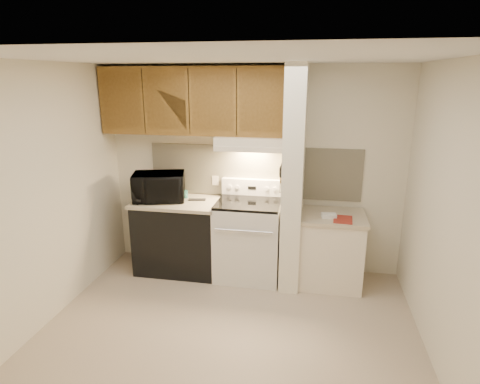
# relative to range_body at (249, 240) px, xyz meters

# --- Properties ---
(floor) EXTENTS (3.60, 3.60, 0.00)m
(floor) POSITION_rel_range_body_xyz_m (0.00, -1.16, -0.46)
(floor) COLOR tan
(floor) RESTS_ON ground
(ceiling) EXTENTS (3.60, 3.60, 0.00)m
(ceiling) POSITION_rel_range_body_xyz_m (0.00, -1.16, 2.04)
(ceiling) COLOR white
(ceiling) RESTS_ON wall_back
(wall_back) EXTENTS (3.60, 2.50, 0.02)m
(wall_back) POSITION_rel_range_body_xyz_m (0.00, 0.34, 0.79)
(wall_back) COLOR beige
(wall_back) RESTS_ON floor
(wall_left) EXTENTS (0.02, 3.00, 2.50)m
(wall_left) POSITION_rel_range_body_xyz_m (-1.80, -1.16, 0.79)
(wall_left) COLOR beige
(wall_left) RESTS_ON floor
(wall_right) EXTENTS (0.02, 3.00, 2.50)m
(wall_right) POSITION_rel_range_body_xyz_m (1.80, -1.16, 0.79)
(wall_right) COLOR beige
(wall_right) RESTS_ON floor
(backsplash) EXTENTS (2.60, 0.02, 0.63)m
(backsplash) POSITION_rel_range_body_xyz_m (0.00, 0.33, 0.78)
(backsplash) COLOR beige
(backsplash) RESTS_ON wall_back
(range_body) EXTENTS (0.76, 0.65, 0.92)m
(range_body) POSITION_rel_range_body_xyz_m (0.00, 0.00, 0.00)
(range_body) COLOR silver
(range_body) RESTS_ON floor
(oven_window) EXTENTS (0.50, 0.01, 0.30)m
(oven_window) POSITION_rel_range_body_xyz_m (0.00, -0.32, 0.04)
(oven_window) COLOR black
(oven_window) RESTS_ON range_body
(oven_handle) EXTENTS (0.65, 0.02, 0.02)m
(oven_handle) POSITION_rel_range_body_xyz_m (0.00, -0.35, 0.26)
(oven_handle) COLOR silver
(oven_handle) RESTS_ON range_body
(cooktop) EXTENTS (0.74, 0.64, 0.03)m
(cooktop) POSITION_rel_range_body_xyz_m (0.00, 0.00, 0.48)
(cooktop) COLOR black
(cooktop) RESTS_ON range_body
(range_backguard) EXTENTS (0.76, 0.08, 0.20)m
(range_backguard) POSITION_rel_range_body_xyz_m (0.00, 0.28, 0.59)
(range_backguard) COLOR silver
(range_backguard) RESTS_ON range_body
(range_display) EXTENTS (0.10, 0.01, 0.04)m
(range_display) POSITION_rel_range_body_xyz_m (0.00, 0.24, 0.59)
(range_display) COLOR black
(range_display) RESTS_ON range_backguard
(range_knob_left_outer) EXTENTS (0.05, 0.02, 0.05)m
(range_knob_left_outer) POSITION_rel_range_body_xyz_m (-0.28, 0.24, 0.59)
(range_knob_left_outer) COLOR silver
(range_knob_left_outer) RESTS_ON range_backguard
(range_knob_left_inner) EXTENTS (0.05, 0.02, 0.05)m
(range_knob_left_inner) POSITION_rel_range_body_xyz_m (-0.18, 0.24, 0.59)
(range_knob_left_inner) COLOR silver
(range_knob_left_inner) RESTS_ON range_backguard
(range_knob_right_inner) EXTENTS (0.05, 0.02, 0.05)m
(range_knob_right_inner) POSITION_rel_range_body_xyz_m (0.18, 0.24, 0.59)
(range_knob_right_inner) COLOR silver
(range_knob_right_inner) RESTS_ON range_backguard
(range_knob_right_outer) EXTENTS (0.05, 0.02, 0.05)m
(range_knob_right_outer) POSITION_rel_range_body_xyz_m (0.28, 0.24, 0.59)
(range_knob_right_outer) COLOR silver
(range_knob_right_outer) RESTS_ON range_backguard
(dishwasher_front) EXTENTS (1.00, 0.63, 0.87)m
(dishwasher_front) POSITION_rel_range_body_xyz_m (-0.88, 0.01, -0.03)
(dishwasher_front) COLOR black
(dishwasher_front) RESTS_ON floor
(left_countertop) EXTENTS (1.04, 0.67, 0.04)m
(left_countertop) POSITION_rel_range_body_xyz_m (-0.88, 0.01, 0.43)
(left_countertop) COLOR #BEAF90
(left_countertop) RESTS_ON dishwasher_front
(spoon_rest) EXTENTS (0.22, 0.10, 0.01)m
(spoon_rest) POSITION_rel_range_body_xyz_m (-0.65, 0.06, 0.46)
(spoon_rest) COLOR black
(spoon_rest) RESTS_ON left_countertop
(teal_jar) EXTENTS (0.10, 0.10, 0.09)m
(teal_jar) POSITION_rel_range_body_xyz_m (-0.83, 0.14, 0.50)
(teal_jar) COLOR #2D6F61
(teal_jar) RESTS_ON left_countertop
(outlet) EXTENTS (0.08, 0.01, 0.12)m
(outlet) POSITION_rel_range_body_xyz_m (-0.48, 0.32, 0.64)
(outlet) COLOR #F2E4CA
(outlet) RESTS_ON backsplash
(microwave) EXTENTS (0.69, 0.56, 0.34)m
(microwave) POSITION_rel_range_body_xyz_m (-1.10, -0.01, 0.62)
(microwave) COLOR black
(microwave) RESTS_ON left_countertop
(partition_pillar) EXTENTS (0.22, 0.70, 2.50)m
(partition_pillar) POSITION_rel_range_body_xyz_m (0.51, -0.01, 0.79)
(partition_pillar) COLOR white
(partition_pillar) RESTS_ON floor
(pillar_trim) EXTENTS (0.01, 0.70, 0.04)m
(pillar_trim) POSITION_rel_range_body_xyz_m (0.39, -0.01, 0.84)
(pillar_trim) COLOR brown
(pillar_trim) RESTS_ON partition_pillar
(knife_strip) EXTENTS (0.02, 0.42, 0.04)m
(knife_strip) POSITION_rel_range_body_xyz_m (0.39, -0.06, 0.86)
(knife_strip) COLOR black
(knife_strip) RESTS_ON partition_pillar
(knife_blade_a) EXTENTS (0.01, 0.03, 0.16)m
(knife_blade_a) POSITION_rel_range_body_xyz_m (0.38, -0.20, 0.76)
(knife_blade_a) COLOR silver
(knife_blade_a) RESTS_ON knife_strip
(knife_handle_a) EXTENTS (0.02, 0.02, 0.10)m
(knife_handle_a) POSITION_rel_range_body_xyz_m (0.38, -0.22, 0.91)
(knife_handle_a) COLOR black
(knife_handle_a) RESTS_ON knife_strip
(knife_blade_b) EXTENTS (0.01, 0.04, 0.18)m
(knife_blade_b) POSITION_rel_range_body_xyz_m (0.38, -0.13, 0.75)
(knife_blade_b) COLOR silver
(knife_blade_b) RESTS_ON knife_strip
(knife_handle_b) EXTENTS (0.02, 0.02, 0.10)m
(knife_handle_b) POSITION_rel_range_body_xyz_m (0.38, -0.14, 0.91)
(knife_handle_b) COLOR black
(knife_handle_b) RESTS_ON knife_strip
(knife_blade_c) EXTENTS (0.01, 0.04, 0.20)m
(knife_blade_c) POSITION_rel_range_body_xyz_m (0.38, -0.06, 0.74)
(knife_blade_c) COLOR silver
(knife_blade_c) RESTS_ON knife_strip
(knife_handle_c) EXTENTS (0.02, 0.02, 0.10)m
(knife_handle_c) POSITION_rel_range_body_xyz_m (0.38, -0.04, 0.91)
(knife_handle_c) COLOR black
(knife_handle_c) RESTS_ON knife_strip
(knife_blade_d) EXTENTS (0.01, 0.04, 0.16)m
(knife_blade_d) POSITION_rel_range_body_xyz_m (0.38, 0.04, 0.76)
(knife_blade_d) COLOR silver
(knife_blade_d) RESTS_ON knife_strip
(knife_handle_d) EXTENTS (0.02, 0.02, 0.10)m
(knife_handle_d) POSITION_rel_range_body_xyz_m (0.38, 0.02, 0.91)
(knife_handle_d) COLOR black
(knife_handle_d) RESTS_ON knife_strip
(knife_blade_e) EXTENTS (0.01, 0.04, 0.18)m
(knife_blade_e) POSITION_rel_range_body_xyz_m (0.38, 0.09, 0.75)
(knife_blade_e) COLOR silver
(knife_blade_e) RESTS_ON knife_strip
(knife_handle_e) EXTENTS (0.02, 0.02, 0.10)m
(knife_handle_e) POSITION_rel_range_body_xyz_m (0.38, 0.10, 0.91)
(knife_handle_e) COLOR black
(knife_handle_e) RESTS_ON knife_strip
(oven_mitt) EXTENTS (0.03, 0.11, 0.25)m
(oven_mitt) POSITION_rel_range_body_xyz_m (0.38, 0.17, 0.71)
(oven_mitt) COLOR slate
(oven_mitt) RESTS_ON partition_pillar
(right_cab_base) EXTENTS (0.70, 0.60, 0.81)m
(right_cab_base) POSITION_rel_range_body_xyz_m (0.97, -0.01, -0.06)
(right_cab_base) COLOR #F2E4CA
(right_cab_base) RESTS_ON floor
(right_countertop) EXTENTS (0.74, 0.64, 0.04)m
(right_countertop) POSITION_rel_range_body_xyz_m (0.97, -0.01, 0.37)
(right_countertop) COLOR #BEAF90
(right_countertop) RESTS_ON right_cab_base
(red_folder) EXTENTS (0.22, 0.29, 0.01)m
(red_folder) POSITION_rel_range_body_xyz_m (1.07, -0.16, 0.39)
(red_folder) COLOR maroon
(red_folder) RESTS_ON right_countertop
(white_box) EXTENTS (0.17, 0.13, 0.04)m
(white_box) POSITION_rel_range_body_xyz_m (0.92, -0.11, 0.41)
(white_box) COLOR white
(white_box) RESTS_ON right_countertop
(range_hood) EXTENTS (0.78, 0.44, 0.15)m
(range_hood) POSITION_rel_range_body_xyz_m (0.00, 0.12, 1.17)
(range_hood) COLOR #F2E4CA
(range_hood) RESTS_ON upper_cabinets
(hood_lip) EXTENTS (0.78, 0.04, 0.06)m
(hood_lip) POSITION_rel_range_body_xyz_m (0.00, -0.08, 1.12)
(hood_lip) COLOR #F2E4CA
(hood_lip) RESTS_ON range_hood
(upper_cabinets) EXTENTS (2.18, 0.33, 0.77)m
(upper_cabinets) POSITION_rel_range_body_xyz_m (-0.69, 0.17, 1.62)
(upper_cabinets) COLOR brown
(upper_cabinets) RESTS_ON wall_back
(cab_door_a) EXTENTS (0.46, 0.01, 0.63)m
(cab_door_a) POSITION_rel_range_body_xyz_m (-1.51, 0.01, 1.62)
(cab_door_a) COLOR brown
(cab_door_a) RESTS_ON upper_cabinets
(cab_gap_a) EXTENTS (0.01, 0.01, 0.73)m
(cab_gap_a) POSITION_rel_range_body_xyz_m (-1.23, 0.01, 1.62)
(cab_gap_a) COLOR black
(cab_gap_a) RESTS_ON upper_cabinets
(cab_door_b) EXTENTS (0.46, 0.01, 0.63)m
(cab_door_b) POSITION_rel_range_body_xyz_m (-0.96, 0.01, 1.62)
(cab_door_b) COLOR brown
(cab_door_b) RESTS_ON upper_cabinets
(cab_gap_b) EXTENTS (0.01, 0.01, 0.73)m
(cab_gap_b) POSITION_rel_range_body_xyz_m (-0.69, 0.01, 1.62)
(cab_gap_b) COLOR black
(cab_gap_b) RESTS_ON upper_cabinets
(cab_door_c) EXTENTS (0.46, 0.01, 0.63)m
(cab_door_c) POSITION_rel_range_body_xyz_m (-0.42, 0.01, 1.62)
(cab_door_c) COLOR brown
(cab_door_c) RESTS_ON upper_cabinets
(cab_gap_c) EXTENTS (0.01, 0.01, 0.73)m
(cab_gap_c) POSITION_rel_range_body_xyz_m (-0.14, 0.01, 1.62)
(cab_gap_c) COLOR black
(cab_gap_c) RESTS_ON upper_cabinets
(cab_door_d) EXTENTS (0.46, 0.01, 0.63)m
(cab_door_d) POSITION_rel_range_body_xyz_m (0.13, 0.01, 1.62)
(cab_door_d) COLOR brown
(cab_door_d) RESTS_ON upper_cabinets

